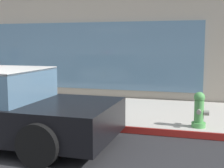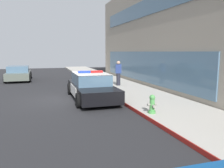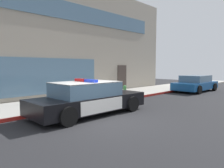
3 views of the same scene
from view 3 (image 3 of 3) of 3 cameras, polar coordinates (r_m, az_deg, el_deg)
ground at (r=7.61m, az=-2.16°, el=-10.47°), size 48.00×48.00×0.00m
sidewalk at (r=10.94m, az=-17.37°, el=-5.55°), size 48.00×3.27×0.15m
curb_red_paint at (r=9.54m, az=-12.67°, el=-6.97°), size 28.80×0.04×0.14m
storefront_building at (r=16.58m, az=-27.97°, el=10.44°), size 24.82×9.09×7.57m
police_cruiser at (r=8.74m, az=-6.43°, el=-3.93°), size 5.09×2.13×1.49m
fire_hydrant at (r=12.59m, az=3.54°, el=-2.02°), size 0.34×0.39×0.73m
car_down_street at (r=17.94m, az=21.99°, el=0.12°), size 4.61×2.16×1.29m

